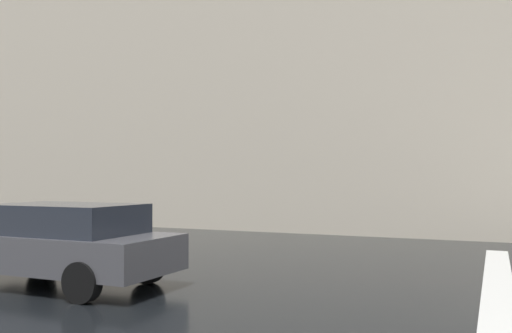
{
  "coord_description": "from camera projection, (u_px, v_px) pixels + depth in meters",
  "views": [
    {
      "loc": [
        -4.56,
        2.56,
        1.84
      ],
      "look_at": [
        8.23,
        8.25,
        2.16
      ],
      "focal_mm": 37.71,
      "sensor_mm": 36.0,
      "label": 1
    }
  ],
  "objects": [
    {
      "name": "haussmann_block_mid",
      "position": [
        280.0,
        30.0,
        27.45
      ],
      "size": [
        16.75,
        21.59,
        19.27
      ],
      "color": "beige",
      "rests_on": "ground_plane"
    },
    {
      "name": "car_dark_grey",
      "position": [
        61.0,
        242.0,
        9.19
      ],
      "size": [
        1.85,
        4.1,
        1.41
      ],
      "color": "#4C4C51",
      "rests_on": "ground_plane"
    }
  ]
}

